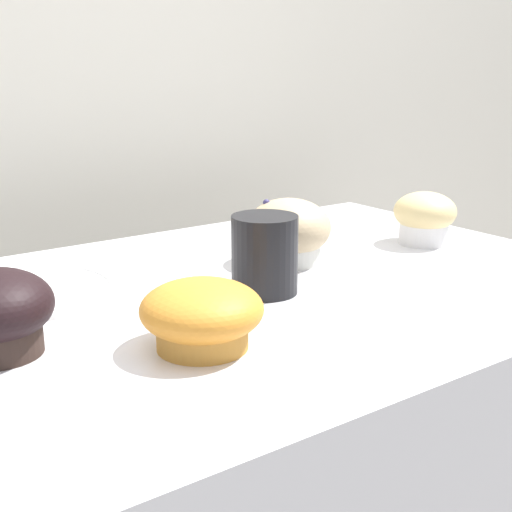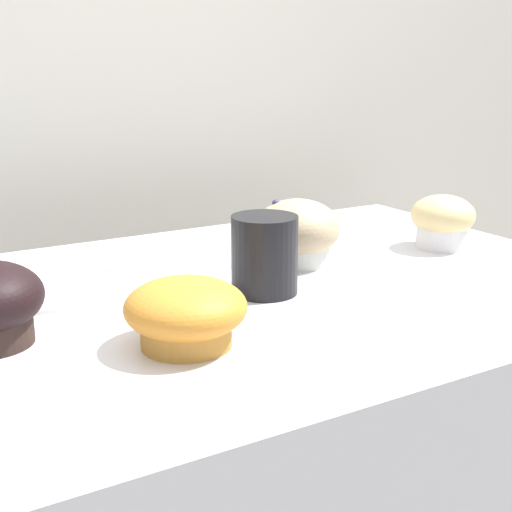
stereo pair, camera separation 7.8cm
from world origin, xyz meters
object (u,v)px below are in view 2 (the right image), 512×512
object	(u,v)px
muffin_back_right	(298,233)
muffin_front_left	(443,221)
muffin_front_center	(186,313)
serving_plate	(34,284)
coffee_cup	(265,253)

from	to	relation	value
muffin_back_right	muffin_front_left	bearing A→B (deg)	-9.61
muffin_back_right	muffin_front_center	bearing A→B (deg)	-143.83
muffin_back_right	muffin_front_left	distance (m)	0.24
serving_plate	muffin_back_right	bearing A→B (deg)	-12.20
muffin_front_left	coffee_cup	distance (m)	0.34
muffin_back_right	coffee_cup	size ratio (longest dim) A/B	1.14
muffin_front_center	muffin_back_right	distance (m)	0.32
muffin_front_center	muffin_back_right	world-z (taller)	muffin_back_right
muffin_back_right	coffee_cup	distance (m)	0.13
muffin_front_center	serving_plate	distance (m)	0.28
muffin_front_left	coffee_cup	size ratio (longest dim) A/B	0.92
coffee_cup	muffin_back_right	bearing A→B (deg)	39.14
muffin_front_center	muffin_front_left	distance (m)	0.51
coffee_cup	serving_plate	size ratio (longest dim) A/B	0.50
muffin_front_left	coffee_cup	bearing A→B (deg)	-172.39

